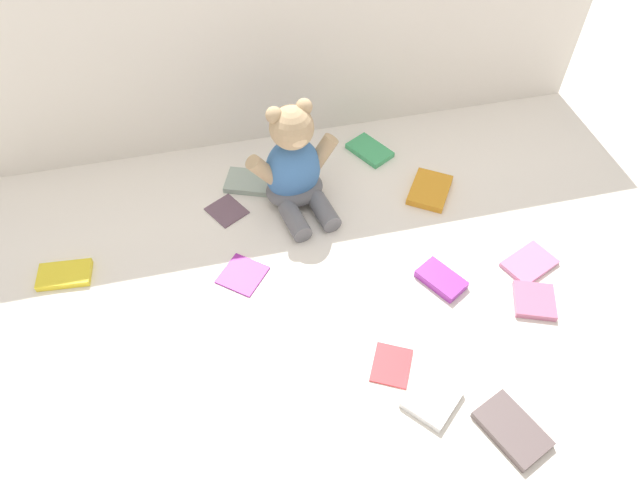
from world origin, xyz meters
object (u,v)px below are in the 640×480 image
(book_case_4, at_px, (392,365))
(book_case_5, at_px, (430,190))
(book_case_6, at_px, (227,210))
(book_case_11, at_px, (534,300))
(teddy_bear, at_px, (294,168))
(book_case_3, at_px, (512,429))
(book_case_9, at_px, (529,263))
(book_case_7, at_px, (249,182))
(book_case_10, at_px, (432,399))
(book_case_1, at_px, (370,150))
(book_case_2, at_px, (242,274))
(book_case_8, at_px, (65,275))
(book_case_0, at_px, (441,279))

(book_case_4, relative_size, book_case_5, 0.71)
(book_case_6, distance_m, book_case_11, 0.77)
(book_case_6, xyz_separation_m, book_case_11, (0.64, -0.44, 0.00))
(book_case_6, bearing_deg, book_case_11, 115.68)
(book_case_11, bearing_deg, book_case_6, 166.56)
(teddy_bear, relative_size, book_case_3, 2.15)
(book_case_3, bearing_deg, book_case_9, 37.31)
(book_case_3, bearing_deg, book_case_11, 33.95)
(book_case_7, bearing_deg, book_case_11, 68.12)
(book_case_7, relative_size, book_case_10, 1.20)
(book_case_3, relative_size, book_case_10, 1.37)
(book_case_9, distance_m, book_case_10, 0.44)
(book_case_1, bearing_deg, book_case_3, 63.61)
(teddy_bear, relative_size, book_case_7, 2.45)
(book_case_2, xyz_separation_m, book_case_6, (-0.01, 0.21, -0.00))
(book_case_8, bearing_deg, book_case_0, 80.83)
(book_case_2, bearing_deg, book_case_3, -97.73)
(book_case_1, relative_size, book_case_5, 0.92)
(book_case_2, distance_m, book_case_6, 0.21)
(book_case_0, distance_m, book_case_3, 0.37)
(book_case_1, bearing_deg, book_case_8, -11.64)
(book_case_3, distance_m, book_case_6, 0.84)
(teddy_bear, xyz_separation_m, book_case_5, (0.35, -0.06, -0.10))
(teddy_bear, bearing_deg, book_case_2, -139.59)
(book_case_3, relative_size, book_case_6, 1.51)
(teddy_bear, height_order, book_case_8, teddy_bear)
(book_case_10, bearing_deg, book_case_11, 169.02)
(book_case_0, bearing_deg, book_case_1, 64.10)
(book_case_4, relative_size, book_case_11, 1.00)
(book_case_3, height_order, book_case_4, book_case_3)
(book_case_2, distance_m, book_case_3, 0.67)
(book_case_2, bearing_deg, book_case_10, -101.18)
(teddy_bear, xyz_separation_m, book_case_11, (0.46, -0.44, -0.10))
(book_case_10, bearing_deg, book_case_9, 178.20)
(book_case_6, height_order, book_case_9, book_case_9)
(book_case_8, bearing_deg, book_case_7, 119.15)
(book_case_1, distance_m, book_case_7, 0.35)
(book_case_1, bearing_deg, book_case_5, 91.02)
(book_case_4, bearing_deg, book_case_10, 147.91)
(book_case_11, bearing_deg, book_case_2, -178.72)
(book_case_6, bearing_deg, book_case_5, 144.28)
(book_case_0, relative_size, book_case_2, 1.13)
(book_case_6, bearing_deg, book_case_1, 167.84)
(book_case_3, distance_m, book_case_10, 0.16)
(book_case_11, bearing_deg, book_case_9, 90.39)
(book_case_6, bearing_deg, book_case_2, 62.76)
(book_case_4, height_order, book_case_5, book_case_5)
(book_case_0, bearing_deg, teddy_bear, 98.78)
(book_case_4, relative_size, book_case_7, 0.78)
(teddy_bear, height_order, book_case_5, teddy_bear)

